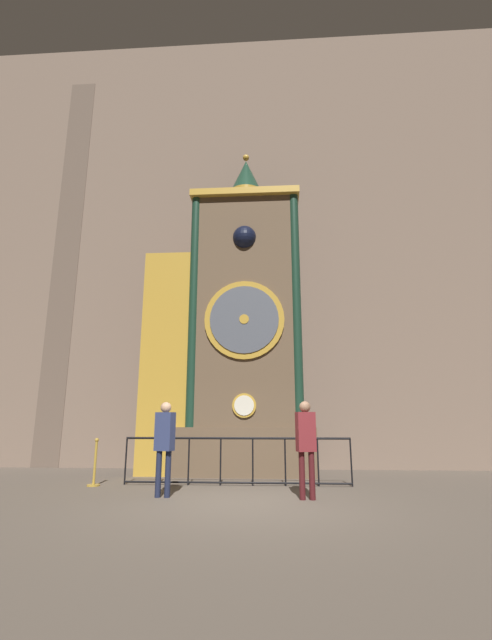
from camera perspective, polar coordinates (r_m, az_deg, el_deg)
The scene contains 7 objects.
ground_plane at distance 8.01m, azimuth 0.22°, elevation -23.35°, with size 28.00×28.00×0.00m, color brown.
cathedral_back_wall at distance 14.94m, azimuth 1.21°, elevation 11.75°, with size 24.00×0.32×15.47m.
clock_tower at distance 12.29m, azimuth -2.08°, elevation -1.51°, with size 4.73×1.79×9.64m.
railing_fence at distance 10.10m, azimuth -1.26°, elevation -17.95°, with size 5.12×0.05×1.04m.
visitor_near at distance 8.70m, azimuth -10.80°, elevation -15.31°, with size 0.39×0.30×1.76m.
visitor_far at distance 8.38m, azimuth 7.99°, elevation -15.47°, with size 0.38×0.29×1.76m.
stanchion_post at distance 10.60m, azimuth -19.55°, elevation -18.36°, with size 0.28×0.28×1.02m.
Camera 1 is at (0.48, -7.87, 1.39)m, focal length 24.00 mm.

